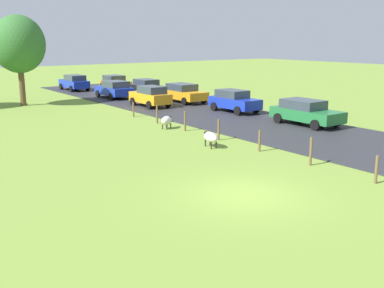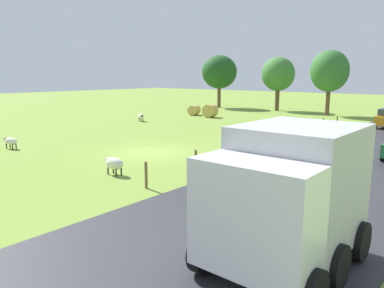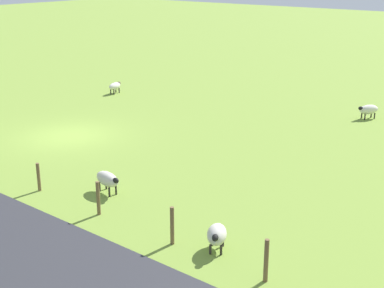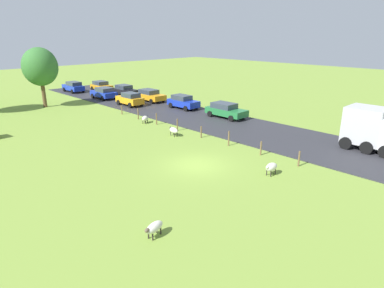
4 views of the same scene
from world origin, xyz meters
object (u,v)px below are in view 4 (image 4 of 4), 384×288
Objects in this scene: car_3 at (73,87)px; car_4 at (226,110)px; sheep_0 at (145,118)px; car_6 at (150,95)px; truck_0 at (373,128)px; car_0 at (183,102)px; tree_1 at (40,67)px; sheep_1 at (154,227)px; car_2 at (104,93)px; car_1 at (130,99)px; sheep_2 at (174,130)px; car_5 at (101,86)px; car_7 at (125,90)px; sheep_3 at (271,167)px.

car_3 is 0.93× the size of car_4.
sheep_0 is 11.51m from car_6.
truck_0 reaches higher than car_3.
car_0 reaches higher than car_4.
tree_1 reaches higher than car_4.
sheep_1 is 35.22m from car_2.
truck_0 is at bearing -82.23° from car_1.
sheep_1 is 0.16× the size of tree_1.
car_6 is (-0.19, 27.88, -0.93)m from truck_0.
car_4 is at bearing -73.30° from car_1.
sheep_1 is 15.72m from sheep_2.
car_4 is (19.57, 12.33, 0.41)m from sheep_1.
car_1 is (-3.59, 5.97, 0.02)m from car_0.
car_7 is (0.36, -6.11, -0.00)m from car_5.
car_0 reaches higher than sheep_0.
sheep_1 is 27.11m from car_0.
car_7 reaches higher than sheep_3.
truck_0 reaches higher than sheep_2.
car_6 is at bearing 49.85° from sheep_0.
car_3 reaches higher than car_2.
car_0 is 12.96m from car_2.
car_4 reaches higher than sheep_0.
car_2 reaches higher than sheep_3.
car_7 reaches higher than sheep_2.
sheep_0 is 8.76m from car_4.
car_6 is (-0.22, 13.07, -0.00)m from car_4.
car_1 is at bearing -40.96° from tree_1.
car_1 is (7.96, -6.91, -4.00)m from tree_1.
car_3 is at bearing 81.24° from sheep_2.
sheep_2 is 20.82m from car_2.
sheep_0 is at bearing -114.99° from car_1.
car_6 reaches higher than car_5.
sheep_3 is at bearing -103.69° from car_1.
car_6 is (-0.04, 6.46, -0.02)m from car_0.
car_1 reaches higher than car_4.
tree_1 is at bearing -133.89° from car_3.
tree_1 is at bearing 105.07° from sheep_0.
car_4 is 19.39m from car_7.
car_3 is at bearing 95.54° from truck_0.
sheep_1 is 0.29× the size of car_0.
car_7 is (3.75, 6.82, -0.07)m from car_1.
car_5 reaches higher than sheep_2.
car_7 is at bearing 4.69° from car_2.
car_6 reaches higher than sheep_2.
car_1 is (-3.74, 27.38, -0.89)m from truck_0.
tree_1 is at bearing 150.87° from car_6.
sheep_2 is 27.86m from car_5.
sheep_0 is 0.82× the size of sheep_2.
tree_1 is 13.48m from car_5.
car_0 is at bearing 91.56° from car_4.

